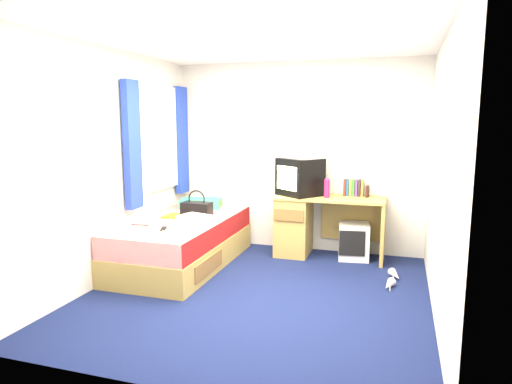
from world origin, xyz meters
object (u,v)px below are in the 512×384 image
(crt_tv, at_px, (300,177))
(white_heels, at_px, (392,280))
(picture_frame, at_px, (368,191))
(aerosol_can, at_px, (316,189))
(pink_water_bottle, at_px, (327,189))
(desk, at_px, (308,223))
(storage_cube, at_px, (354,241))
(water_bottle, at_px, (141,222))
(vcr, at_px, (301,155))
(remote_control, at_px, (164,229))
(bed, at_px, (183,242))
(handbag, at_px, (197,209))
(colour_swatch_fan, at_px, (165,231))
(pillow, at_px, (201,203))
(towel, at_px, (195,220))
(magazine, at_px, (174,216))

(crt_tv, relative_size, white_heels, 1.11)
(picture_frame, relative_size, aerosol_can, 0.75)
(pink_water_bottle, bearing_deg, desk, 158.64)
(storage_cube, distance_m, aerosol_can, 0.78)
(pink_water_bottle, xyz_separation_m, water_bottle, (-1.84, -1.13, -0.28))
(vcr, xyz_separation_m, remote_control, (-1.16, -1.35, -0.70))
(bed, distance_m, picture_frame, 2.29)
(aerosol_can, bearing_deg, handbag, -154.38)
(bed, bearing_deg, pink_water_bottle, 25.53)
(crt_tv, bearing_deg, aerosol_can, 30.47)
(colour_swatch_fan, xyz_separation_m, remote_control, (-0.06, 0.07, 0.00))
(bed, bearing_deg, crt_tv, 34.79)
(picture_frame, bearing_deg, storage_cube, -130.76)
(bed, height_order, storage_cube, bed)
(desk, bearing_deg, handbag, -151.87)
(bed, xyz_separation_m, picture_frame, (2.01, 0.95, 0.55))
(pillow, height_order, pink_water_bottle, pink_water_bottle)
(towel, xyz_separation_m, magazine, (-0.42, 0.32, -0.05))
(bed, height_order, white_heels, bed)
(handbag, distance_m, remote_control, 0.71)
(storage_cube, relative_size, aerosol_can, 2.35)
(magazine, relative_size, water_bottle, 1.40)
(pink_water_bottle, height_order, aerosol_can, pink_water_bottle)
(handbag, bearing_deg, towel, -68.99)
(pink_water_bottle, xyz_separation_m, towel, (-1.29, -0.96, -0.26))
(crt_tv, bearing_deg, towel, -95.72)
(pink_water_bottle, bearing_deg, picture_frame, 24.36)
(picture_frame, xyz_separation_m, magazine, (-2.17, -0.84, -0.27))
(bed, height_order, aerosol_can, aerosol_can)
(pillow, distance_m, crt_tv, 1.35)
(handbag, height_order, water_bottle, handbag)
(towel, bearing_deg, pink_water_bottle, 36.64)
(pillow, bearing_deg, remote_control, -83.93)
(pink_water_bottle, distance_m, water_bottle, 2.18)
(storage_cube, height_order, pink_water_bottle, pink_water_bottle)
(desk, height_order, colour_swatch_fan, desk)
(pillow, bearing_deg, vcr, 5.48)
(desk, height_order, vcr, vcr)
(water_bottle, distance_m, colour_swatch_fan, 0.44)
(vcr, bearing_deg, magazine, -117.56)
(picture_frame, relative_size, remote_control, 0.88)
(desk, relative_size, water_bottle, 6.50)
(desk, bearing_deg, storage_cube, 0.01)
(towel, bearing_deg, remote_control, -126.11)
(pink_water_bottle, height_order, handbag, pink_water_bottle)
(storage_cube, bearing_deg, aerosol_can, 174.27)
(water_bottle, distance_m, white_heels, 2.73)
(vcr, bearing_deg, colour_swatch_fan, -93.53)
(desk, xyz_separation_m, magazine, (-1.47, -0.73, 0.14))
(colour_swatch_fan, xyz_separation_m, white_heels, (2.24, 0.66, -0.51))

